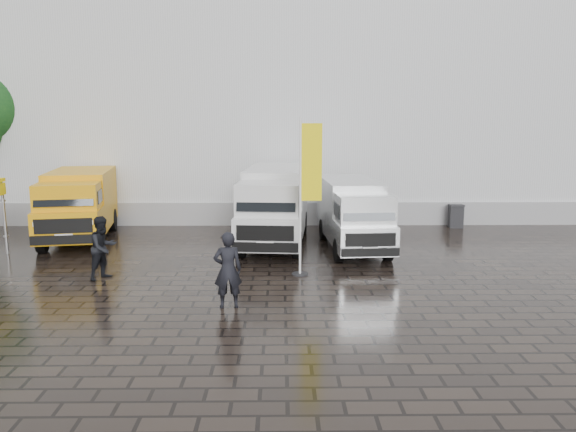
# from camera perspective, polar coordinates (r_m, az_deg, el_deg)

# --- Properties ---
(ground) EXTENTS (120.00, 120.00, 0.00)m
(ground) POSITION_cam_1_polar(r_m,az_deg,el_deg) (16.88, -0.34, -6.10)
(ground) COLOR black
(ground) RESTS_ON ground
(exhibition_hall) EXTENTS (44.00, 16.00, 12.00)m
(exhibition_hall) POSITION_cam_1_polar(r_m,az_deg,el_deg) (32.31, 3.10, 12.37)
(exhibition_hall) COLOR silver
(exhibition_hall) RESTS_ON ground
(hall_plinth) EXTENTS (44.00, 0.15, 1.00)m
(hall_plinth) POSITION_cam_1_polar(r_m,az_deg,el_deg) (24.62, 4.20, 0.23)
(hall_plinth) COLOR gray
(hall_plinth) RESTS_ON ground
(van_yellow) EXTENTS (3.10, 5.97, 2.63)m
(van_yellow) POSITION_cam_1_polar(r_m,az_deg,el_deg) (22.82, -20.49, 0.90)
(van_yellow) COLOR orange
(van_yellow) RESTS_ON ground
(van_white) EXTENTS (2.68, 6.59, 2.79)m
(van_white) POSITION_cam_1_polar(r_m,az_deg,el_deg) (20.74, -1.34, 0.90)
(van_white) COLOR silver
(van_white) RESTS_ON ground
(van_silver) EXTENTS (2.23, 5.68, 2.41)m
(van_silver) POSITION_cam_1_polar(r_m,az_deg,el_deg) (20.17, 6.64, 0.03)
(van_silver) COLOR silver
(van_silver) RESTS_ON ground
(flagpole) EXTENTS (0.88, 0.50, 4.70)m
(flagpole) POSITION_cam_1_polar(r_m,az_deg,el_deg) (16.49, 1.89, 2.76)
(flagpole) COLOR black
(flagpole) RESTS_ON ground
(wheelie_bin) EXTENTS (0.64, 0.64, 0.99)m
(wheelie_bin) POSITION_cam_1_polar(r_m,az_deg,el_deg) (25.12, 16.68, 0.01)
(wheelie_bin) COLOR black
(wheelie_bin) RESTS_ON ground
(person_front) EXTENTS (0.77, 0.58, 1.93)m
(person_front) POSITION_cam_1_polar(r_m,az_deg,el_deg) (14.01, -6.14, -5.46)
(person_front) COLOR black
(person_front) RESTS_ON ground
(person_tent) EXTENTS (1.08, 1.14, 1.86)m
(person_tent) POSITION_cam_1_polar(r_m,az_deg,el_deg) (17.23, -18.26, -3.08)
(person_tent) COLOR black
(person_tent) RESTS_ON ground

